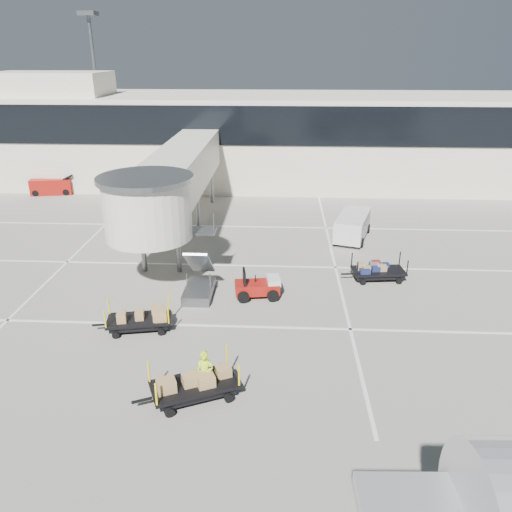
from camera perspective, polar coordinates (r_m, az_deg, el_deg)
The scene contains 11 objects.
ground at distance 21.57m, azimuth -4.87°, elevation -10.66°, with size 140.00×140.00×0.00m, color #9F9C8E.
lane_markings at distance 29.83m, azimuth -3.82°, elevation -0.78°, with size 40.00×30.00×0.02m.
terminal at distance 48.52m, azimuth -0.75°, elevation 13.39°, with size 64.00×12.11×15.20m.
jet_bridge at distance 31.77m, azimuth -9.42°, elevation 8.56°, with size 5.70×20.40×6.03m.
baggage_tug at distance 25.57m, azimuth 0.27°, elevation -3.55°, with size 2.41×1.73×1.49m.
suitcase_cart at distance 28.26m, azimuth 13.79°, elevation -1.71°, with size 3.56×1.72×1.37m.
box_cart_near at distance 18.77m, azimuth -7.37°, elevation -14.40°, with size 3.80×2.67×1.49m.
box_cart_far at distance 23.28m, azimuth -13.27°, elevation -7.10°, with size 3.56×1.91×1.36m.
ground_worker at distance 18.67m, azimuth -5.87°, elevation -13.20°, with size 0.66×0.43×1.82m, color #B5DE17.
minivan at distance 34.09m, azimuth 11.02°, elevation 3.63°, with size 2.95×4.69×1.66m.
belt_loader at distance 47.76m, azimuth -22.25°, elevation 7.39°, with size 3.91×2.05×1.80m.
Camera 1 is at (2.72, -17.88, 11.76)m, focal length 35.00 mm.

